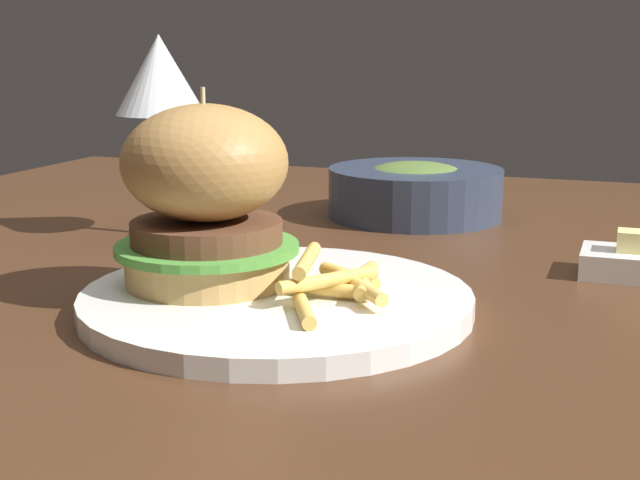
{
  "coord_description": "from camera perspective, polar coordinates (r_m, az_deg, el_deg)",
  "views": [
    {
      "loc": [
        0.2,
        -0.7,
        0.92
      ],
      "look_at": [
        -0.0,
        -0.14,
        0.78
      ],
      "focal_mm": 50.0,
      "sensor_mm": 36.0,
      "label": 1
    }
  ],
  "objects": [
    {
      "name": "burger_sandwich",
      "position": [
        0.61,
        -7.33,
        2.88
      ],
      "size": [
        0.13,
        0.13,
        0.13
      ],
      "color": "tan",
      "rests_on": "main_plate"
    },
    {
      "name": "main_plate",
      "position": [
        0.6,
        -2.78,
        -3.92
      ],
      "size": [
        0.26,
        0.26,
        0.01
      ],
      "primitive_type": "cylinder",
      "color": "white",
      "rests_on": "dining_table"
    },
    {
      "name": "wine_glass",
      "position": [
        0.82,
        -10.2,
        9.98
      ],
      "size": [
        0.08,
        0.08,
        0.18
      ],
      "color": "silver",
      "rests_on": "dining_table"
    },
    {
      "name": "fries_pile",
      "position": [
        0.58,
        1.12,
        -2.67
      ],
      "size": [
        0.08,
        0.13,
        0.03
      ],
      "color": "#E0B251",
      "rests_on": "main_plate"
    },
    {
      "name": "butter_dish",
      "position": [
        0.72,
        19.48,
        -1.39
      ],
      "size": [
        0.08,
        0.06,
        0.04
      ],
      "color": "white",
      "rests_on": "dining_table"
    },
    {
      "name": "soup_bowl",
      "position": [
        0.92,
        6.11,
        3.19
      ],
      "size": [
        0.18,
        0.18,
        0.06
      ],
      "color": "#2D384C",
      "rests_on": "dining_table"
    },
    {
      "name": "dining_table",
      "position": [
        0.78,
        3.7,
        -7.13
      ],
      "size": [
        1.21,
        0.98,
        0.74
      ],
      "color": "#472B19",
      "rests_on": "ground"
    }
  ]
}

